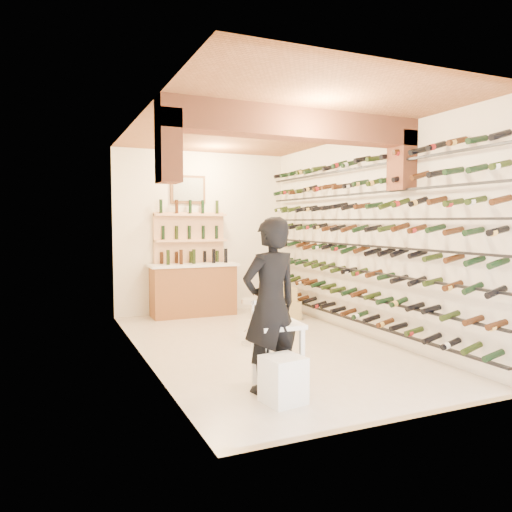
{
  "coord_description": "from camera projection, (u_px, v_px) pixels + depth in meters",
  "views": [
    {
      "loc": [
        -2.94,
        -6.47,
        1.82
      ],
      "look_at": [
        0.0,
        0.3,
        1.3
      ],
      "focal_mm": 34.45,
      "sensor_mm": 36.0,
      "label": 1
    }
  ],
  "objects": [
    {
      "name": "ground",
      "position": [
        264.0,
        345.0,
        7.22
      ],
      "size": [
        6.0,
        6.0,
        0.0
      ],
      "primitive_type": "plane",
      "color": "beige",
      "rests_on": "ground"
    },
    {
      "name": "room_shell",
      "position": [
        272.0,
        190.0,
        6.82
      ],
      "size": [
        3.52,
        6.02,
        3.21
      ],
      "color": "silver",
      "rests_on": "ground"
    },
    {
      "name": "wine_rack",
      "position": [
        353.0,
        239.0,
        7.72
      ],
      "size": [
        0.32,
        5.7,
        2.56
      ],
      "color": "black",
      "rests_on": "ground"
    },
    {
      "name": "back_counter",
      "position": [
        193.0,
        288.0,
        9.48
      ],
      "size": [
        1.7,
        0.62,
        1.29
      ],
      "color": "brown",
      "rests_on": "ground"
    },
    {
      "name": "back_shelving",
      "position": [
        190.0,
        255.0,
        9.66
      ],
      "size": [
        1.4,
        0.31,
        2.73
      ],
      "color": "#DFAB7D",
      "rests_on": "ground"
    },
    {
      "name": "tasting_table",
      "position": [
        277.0,
        334.0,
        5.36
      ],
      "size": [
        0.53,
        0.53,
        0.87
      ],
      "rotation": [
        0.0,
        0.0,
        -0.07
      ],
      "color": "white",
      "rests_on": "ground"
    },
    {
      "name": "white_stool",
      "position": [
        283.0,
        380.0,
        4.92
      ],
      "size": [
        0.43,
        0.43,
        0.47
      ],
      "primitive_type": "cube",
      "rotation": [
        0.0,
        0.0,
        0.15
      ],
      "color": "white",
      "rests_on": "ground"
    },
    {
      "name": "person",
      "position": [
        271.0,
        305.0,
        5.21
      ],
      "size": [
        0.75,
        0.57,
        1.87
      ],
      "primitive_type": "imported",
      "rotation": [
        0.0,
        0.0,
        3.33
      ],
      "color": "black",
      "rests_on": "ground"
    },
    {
      "name": "chrome_barstool",
      "position": [
        253.0,
        318.0,
        7.25
      ],
      "size": [
        0.35,
        0.35,
        0.68
      ],
      "rotation": [
        0.0,
        0.0,
        -0.19
      ],
      "color": "silver",
      "rests_on": "ground"
    },
    {
      "name": "crate_lower",
      "position": [
        284.0,
        310.0,
        9.17
      ],
      "size": [
        0.63,
        0.5,
        0.34
      ],
      "primitive_type": "cube",
      "rotation": [
        0.0,
        0.0,
        -0.21
      ],
      "color": "tan",
      "rests_on": "ground"
    },
    {
      "name": "crate_upper",
      "position": [
        284.0,
        294.0,
        9.15
      ],
      "size": [
        0.5,
        0.41,
        0.25
      ],
      "primitive_type": "cube",
      "rotation": [
        0.0,
        0.0,
        -0.27
      ],
      "color": "tan",
      "rests_on": "crate_lower"
    }
  ]
}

